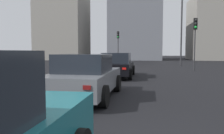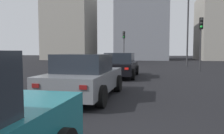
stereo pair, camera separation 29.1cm
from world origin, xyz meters
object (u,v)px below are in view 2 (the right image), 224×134
Objects in this scene: car_black_right_lead at (120,65)px; traffic_light_near_right at (201,33)px; street_lamp_kerbside at (188,24)px; car_grey_right_second at (85,76)px; traffic_light_near_left at (124,40)px.

car_black_right_lead is 1.04× the size of traffic_light_near_right.
street_lamp_kerbside is at bearing -177.50° from traffic_light_near_right.
car_grey_right_second is at bearing -27.34° from traffic_light_near_right.
street_lamp_kerbside is at bearing -17.62° from car_grey_right_second.
traffic_light_near_left is 0.55× the size of street_lamp_kerbside.
traffic_light_near_left is 8.44m from street_lamp_kerbside.
traffic_light_near_right is at bearing 38.41° from traffic_light_near_left.
traffic_light_near_right is at bearing -177.77° from street_lamp_kerbside.
car_black_right_lead is 1.06× the size of traffic_light_near_left.
traffic_light_near_left is 12.25m from traffic_light_near_right.
car_grey_right_second is 12.78m from traffic_light_near_right.
car_black_right_lead is at bearing 153.39° from street_lamp_kerbside.
traffic_light_near_right reaches higher than traffic_light_near_left.
car_black_right_lead is at bearing 8.06° from traffic_light_near_left.
car_black_right_lead is 7.86m from traffic_light_near_right.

